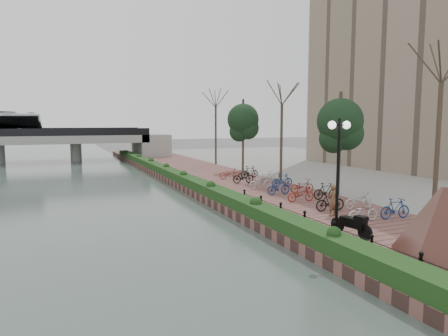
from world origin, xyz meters
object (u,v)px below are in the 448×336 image
granite_monument (443,226)px  lamppost (338,152)px  motorcycle (351,223)px  pedestrian (332,200)px

granite_monument → lamppost: (-1.05, 3.94, 2.14)m
lamppost → granite_monument: bearing=-75.1°
granite_monument → motorcycle: size_ratio=2.47×
lamppost → pedestrian: 4.55m
lamppost → motorcycle: (0.59, -0.18, -2.90)m
motorcycle → granite_monument: bearing=-93.3°
granite_monument → lamppost: lamppost is taller
motorcycle → lamppost: bearing=152.7°
granite_monument → motorcycle: granite_monument is taller
lamppost → pedestrian: lamppost is taller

